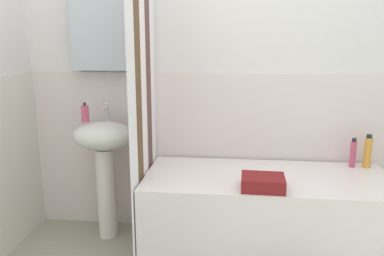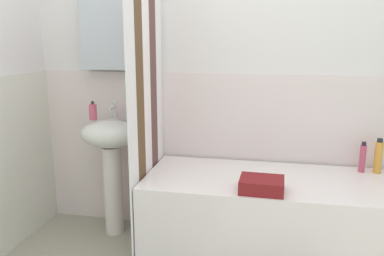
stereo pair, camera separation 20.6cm
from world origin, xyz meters
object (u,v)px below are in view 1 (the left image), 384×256
at_px(sink, 105,154).
at_px(bathtub, 266,217).
at_px(shampoo_bottle, 353,153).
at_px(body_wash_bottle, 368,152).
at_px(soap_dispenser, 85,113).
at_px(towel_folded, 263,183).

bearing_deg(sink, bathtub, -7.92).
bearing_deg(shampoo_bottle, body_wash_bottle, 0.57).
xyz_separation_m(sink, soap_dispenser, (-0.12, -0.01, 0.29)).
bearing_deg(shampoo_bottle, towel_folded, -143.31).
height_order(body_wash_bottle, towel_folded, body_wash_bottle).
height_order(soap_dispenser, shampoo_bottle, soap_dispenser).
bearing_deg(body_wash_bottle, bathtub, -160.15).
height_order(shampoo_bottle, towel_folded, shampoo_bottle).
relative_size(bathtub, body_wash_bottle, 6.79).
bearing_deg(soap_dispenser, bathtub, -6.88).
relative_size(sink, bathtub, 0.55).
bearing_deg(body_wash_bottle, shampoo_bottle, -179.43).
bearing_deg(soap_dispenser, sink, 2.75).
relative_size(body_wash_bottle, shampoo_bottle, 1.14).
relative_size(sink, shampoo_bottle, 4.24).
distance_m(sink, shampoo_bottle, 1.74).
bearing_deg(towel_folded, soap_dispenser, 162.47).
distance_m(soap_dispenser, shampoo_bottle, 1.88).
xyz_separation_m(bathtub, body_wash_bottle, (0.69, 0.25, 0.40)).
relative_size(bathtub, towel_folded, 6.29).
bearing_deg(shampoo_bottle, soap_dispenser, -177.03).
distance_m(soap_dispenser, towel_folded, 1.31).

